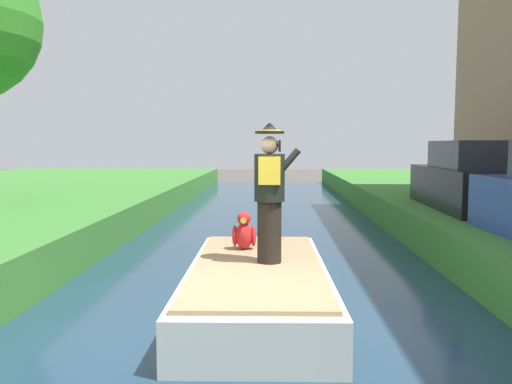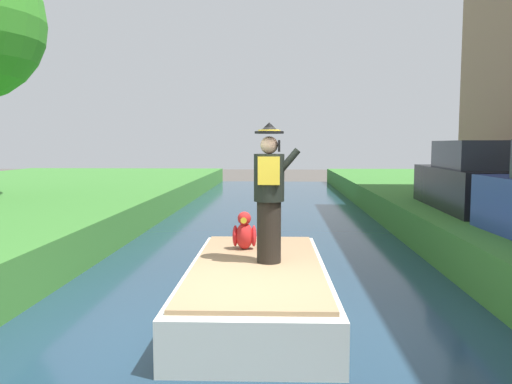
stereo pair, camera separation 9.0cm
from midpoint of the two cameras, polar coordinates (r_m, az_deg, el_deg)
ground_plane at (r=5.97m, az=0.10°, el=-17.05°), size 80.00×80.00×0.00m
canal_water at (r=5.95m, az=0.10°, el=-16.61°), size 6.08×48.00×0.10m
boat at (r=6.84m, az=0.51°, el=-10.52°), size 1.87×4.23×0.61m
person_pirate at (r=6.67m, az=1.90°, el=-0.13°), size 0.61×0.42×1.85m
parrot_plush at (r=7.60m, az=-0.96°, el=-4.62°), size 0.36×0.34×0.57m
parked_car_dark at (r=12.19m, az=23.60°, el=1.20°), size 1.82×4.05×1.50m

